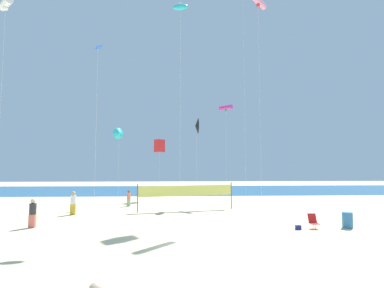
% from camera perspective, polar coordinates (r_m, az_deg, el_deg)
% --- Properties ---
extents(ground_plane, '(120.00, 120.00, 0.00)m').
position_cam_1_polar(ground_plane, '(15.99, -2.69, -18.33)').
color(ground_plane, beige).
extents(ocean_band, '(120.00, 20.00, 0.01)m').
position_cam_1_polar(ocean_band, '(48.63, -2.77, -8.88)').
color(ocean_band, '#28608C').
rests_on(ocean_band, ground).
extents(beachgoer_white_shirt, '(0.43, 0.43, 1.86)m').
position_cam_1_polar(beachgoer_white_shirt, '(25.84, -22.01, -10.41)').
color(beachgoer_white_shirt, gold).
rests_on(beachgoer_white_shirt, ground).
extents(beachgoer_coral_shirt, '(0.36, 0.36, 1.57)m').
position_cam_1_polar(beachgoer_coral_shirt, '(29.67, -12.15, -10.10)').
color(beachgoer_coral_shirt, '#99B28C').
rests_on(beachgoer_coral_shirt, ground).
extents(beachgoer_charcoal_shirt, '(0.42, 0.42, 1.82)m').
position_cam_1_polar(beachgoer_charcoal_shirt, '(21.62, -28.46, -11.51)').
color(beachgoer_charcoal_shirt, '#EA7260').
rests_on(beachgoer_charcoal_shirt, ground).
extents(folding_beach_chair, '(0.52, 0.65, 0.89)m').
position_cam_1_polar(folding_beach_chair, '(20.48, 22.41, -13.58)').
color(folding_beach_chair, red).
rests_on(folding_beach_chair, ground).
extents(trash_barrel, '(0.62, 0.62, 0.97)m').
position_cam_1_polar(trash_barrel, '(21.53, 27.88, -12.88)').
color(trash_barrel, teal).
rests_on(trash_barrel, ground).
extents(volleyball_net, '(8.36, 2.02, 2.40)m').
position_cam_1_polar(volleyball_net, '(26.18, -1.07, -9.21)').
color(volleyball_net, '#4C4C51').
rests_on(volleyball_net, ground).
extents(beach_handbag, '(0.33, 0.17, 0.27)m').
position_cam_1_polar(beach_handbag, '(19.80, 19.88, -14.95)').
color(beach_handbag, navy).
rests_on(beach_handbag, ground).
extents(kite_black_delta, '(0.37, 1.57, 8.63)m').
position_cam_1_polar(kite_black_delta, '(29.17, 0.91, 3.50)').
color(kite_black_delta, silver).
rests_on(kite_black_delta, ground).
extents(kite_blue_diamond, '(0.43, 0.42, 11.34)m').
position_cam_1_polar(kite_blue_diamond, '(19.72, -17.81, 16.29)').
color(kite_blue_diamond, silver).
rests_on(kite_blue_diamond, ground).
extents(kite_pink_tube, '(1.98, 2.18, 18.51)m').
position_cam_1_polar(kite_pink_tube, '(29.10, 12.68, 25.28)').
color(kite_pink_tube, silver).
rests_on(kite_pink_tube, ground).
extents(kite_white_tube, '(1.57, 1.54, 16.47)m').
position_cam_1_polar(kite_white_tube, '(28.42, -32.38, 21.89)').
color(kite_white_tube, silver).
rests_on(kite_white_tube, ground).
extents(kite_cyan_inflatable, '(1.35, 0.75, 16.00)m').
position_cam_1_polar(kite_cyan_inflatable, '(24.01, -2.24, 24.80)').
color(kite_cyan_inflatable, silver).
rests_on(kite_cyan_inflatable, ground).
extents(kite_red_box, '(1.30, 1.30, 7.01)m').
position_cam_1_polar(kite_red_box, '(34.86, -6.31, -0.36)').
color(kite_red_box, silver).
rests_on(kite_red_box, ground).
extents(kite_cyan_delta, '(1.14, 1.05, 7.72)m').
position_cam_1_polar(kite_cyan_delta, '(30.35, -13.93, 2.00)').
color(kite_cyan_delta, silver).
rests_on(kite_cyan_delta, ground).
extents(kite_magenta_tube, '(1.36, 1.38, 10.28)m').
position_cam_1_polar(kite_magenta_tube, '(31.52, 6.58, 6.95)').
color(kite_magenta_tube, silver).
rests_on(kite_magenta_tube, ground).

